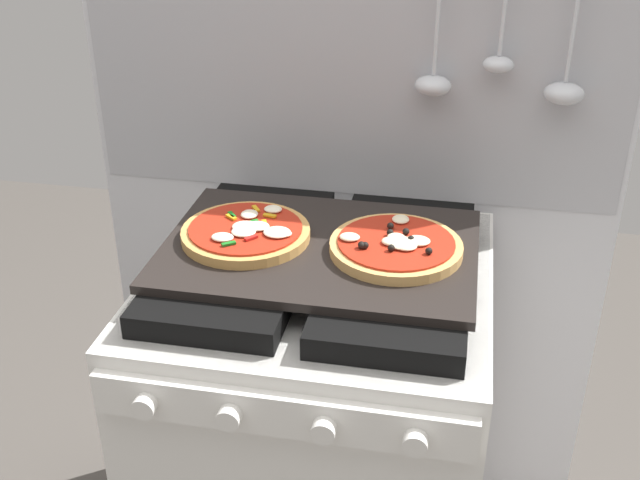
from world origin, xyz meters
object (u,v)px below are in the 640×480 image
Objects in this scene: stove at (320,449)px; baking_tray at (320,249)px; pizza_right at (396,246)px; pizza_left at (246,232)px.

stove is 1.67× the size of baking_tray.
pizza_left is at bearing -179.45° from pizza_right.
pizza_left is at bearing 179.97° from stove.
pizza_right reaches higher than pizza_left.
stove is 3.98× the size of pizza_left.
stove is at bearing -178.87° from pizza_right.
pizza_left is 1.00× the size of pizza_right.
baking_tray is at bearing 0.69° from pizza_left.
pizza_right reaches higher than stove.
stove is at bearing -0.03° from pizza_left.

